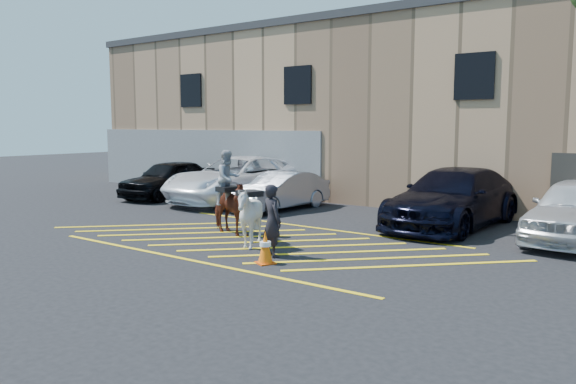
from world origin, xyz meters
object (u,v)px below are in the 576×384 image
Objects in this scene: car_black_suv at (169,179)px; handler at (272,221)px; car_white_pickup at (239,179)px; traffic_cone at (265,247)px; saddled_white at (250,217)px; car_silver_sedan at (280,191)px; car_blue_suv at (453,198)px; mounted_bay at (228,201)px.

handler reaches higher than car_black_suv.
car_white_pickup is 10.03m from traffic_cone.
car_black_suv is at bearing -165.30° from car_white_pickup.
car_white_pickup is at bearing 134.54° from traffic_cone.
car_white_pickup is 3.90× the size of saddled_white.
traffic_cone is at bearing 138.17° from handler.
handler is at bearing -35.40° from car_black_suv.
car_white_pickup reaches higher than saddled_white.
car_white_pickup is at bearing 6.82° from car_black_suv.
car_black_suv reaches higher than car_silver_sedan.
car_blue_suv reaches higher than saddled_white.
handler reaches higher than saddled_white.
car_black_suv is at bearing 147.82° from traffic_cone.
handler is (-2.00, -6.25, -0.02)m from car_blue_suv.
car_black_suv is 12.13m from traffic_cone.
car_white_pickup is 8.74m from car_blue_suv.
traffic_cone is (4.50, -6.53, -0.31)m from car_silver_sedan.
traffic_cone is (-1.71, -6.87, -0.50)m from car_blue_suv.
handler is at bearing -41.25° from car_white_pickup.
saddled_white is 1.75m from traffic_cone.
car_silver_sedan is at bearing 109.61° from mounted_bay.
mounted_bay is (-2.59, 1.36, 0.11)m from handler.
car_white_pickup is at bearing 170.95° from car_silver_sedan.
car_black_suv is 3.31m from car_white_pickup.
handler is at bearing -22.50° from saddled_white.
saddled_white reaches higher than traffic_cone.
mounted_bay is (4.14, -5.15, 0.05)m from car_white_pickup.
mounted_bay reaches higher than car_black_suv.
car_silver_sedan is 2.44× the size of handler.
mounted_bay is 3.55m from traffic_cone.
saddled_white is at bearing 141.61° from traffic_cone.
car_silver_sedan is at bearing -10.73° from car_white_pickup.
car_white_pickup is 3.84× the size of handler.
mounted_bay is at bearing -65.91° from car_silver_sedan.
traffic_cone is at bearing -100.38° from car_blue_suv.
handler is 1.01× the size of saddled_white.
car_blue_suv is 3.54× the size of handler.
car_white_pickup is at bearing -178.11° from car_blue_suv.
car_silver_sedan is 7.25m from handler.
handler is 1.13m from saddled_white.
car_black_suv reaches higher than saddled_white.
mounted_bay is at bearing -36.30° from car_black_suv.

